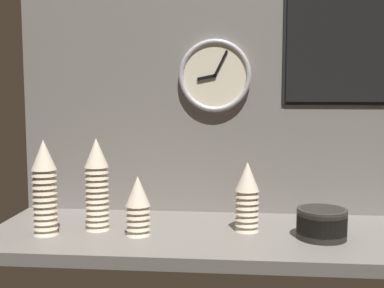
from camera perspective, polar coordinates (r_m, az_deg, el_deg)
The scene contains 9 objects.
ground_plane at distance 165.13cm, azimuth 4.12°, elevation -10.91°, with size 160.00×56.00×4.00cm, color slate.
wall_tiled_back at distance 184.36cm, azimuth 4.41°, elevation 8.05°, with size 160.00×3.00×105.00cm.
cup_stack_center_left at distance 158.21cm, azimuth -6.43°, elevation -7.26°, with size 8.03×8.03×19.60cm.
cup_stack_center_right at distance 162.39cm, azimuth 6.55°, elevation -6.21°, with size 8.03×8.03×23.49cm.
cup_stack_left at distance 165.24cm, azimuth -11.21°, elevation -4.69°, with size 8.03×8.03×31.27cm.
cup_stack_far_left at distance 163.87cm, azimuth -17.07°, elevation -4.94°, with size 8.03×8.03×31.27cm.
bowl_stack_right at distance 160.48cm, azimuth 15.12°, elevation -8.97°, with size 15.96×15.96×9.67cm.
wall_clock at distance 181.47cm, azimuth 2.72°, elevation 8.09°, with size 27.15×2.70×27.15cm.
menu_board at distance 187.83cm, azimuth 17.91°, elevation 12.94°, with size 45.58×1.32×55.73cm.
Camera 1 is at (2.59, -157.75, 46.73)cm, focal length 45.00 mm.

